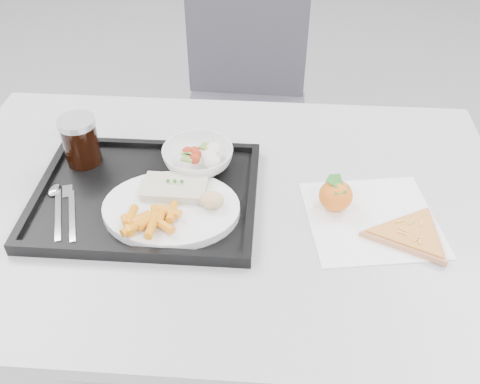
{
  "coord_description": "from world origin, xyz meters",
  "views": [
    {
      "loc": [
        0.1,
        -0.52,
        1.48
      ],
      "look_at": [
        0.04,
        0.31,
        0.77
      ],
      "focal_mm": 40.0,
      "sensor_mm": 36.0,
      "label": 1
    }
  ],
  "objects_px": {
    "cola_glass": "(80,140)",
    "tangerine": "(336,195)",
    "dinner_plate": "(171,209)",
    "salad_bowl": "(198,158)",
    "pizza_slice": "(411,234)",
    "table": "(220,225)",
    "tray": "(147,196)",
    "chair": "(245,91)"
  },
  "relations": [
    {
      "from": "dinner_plate",
      "to": "chair",
      "type": "bearing_deg",
      "value": 84.23
    },
    {
      "from": "salad_bowl",
      "to": "cola_glass",
      "type": "bearing_deg",
      "value": 179.58
    },
    {
      "from": "tangerine",
      "to": "table",
      "type": "bearing_deg",
      "value": 178.63
    },
    {
      "from": "chair",
      "to": "tray",
      "type": "distance_m",
      "value": 0.87
    },
    {
      "from": "pizza_slice",
      "to": "chair",
      "type": "bearing_deg",
      "value": 112.48
    },
    {
      "from": "salad_bowl",
      "to": "cola_glass",
      "type": "xyz_separation_m",
      "value": [
        -0.25,
        0.0,
        0.03
      ]
    },
    {
      "from": "tangerine",
      "to": "pizza_slice",
      "type": "xyz_separation_m",
      "value": [
        0.14,
        -0.07,
        -0.02
      ]
    },
    {
      "from": "dinner_plate",
      "to": "tangerine",
      "type": "distance_m",
      "value": 0.33
    },
    {
      "from": "chair",
      "to": "salad_bowl",
      "type": "height_order",
      "value": "chair"
    },
    {
      "from": "tray",
      "to": "pizza_slice",
      "type": "xyz_separation_m",
      "value": [
        0.52,
        -0.08,
        0.0
      ]
    },
    {
      "from": "chair",
      "to": "pizza_slice",
      "type": "xyz_separation_m",
      "value": [
        0.37,
        -0.9,
        0.22
      ]
    },
    {
      "from": "tray",
      "to": "dinner_plate",
      "type": "xyz_separation_m",
      "value": [
        0.06,
        -0.05,
        0.02
      ]
    },
    {
      "from": "tray",
      "to": "cola_glass",
      "type": "height_order",
      "value": "cola_glass"
    },
    {
      "from": "tray",
      "to": "tangerine",
      "type": "xyz_separation_m",
      "value": [
        0.38,
        -0.0,
        0.03
      ]
    },
    {
      "from": "chair",
      "to": "tangerine",
      "type": "distance_m",
      "value": 0.9
    },
    {
      "from": "dinner_plate",
      "to": "salad_bowl",
      "type": "height_order",
      "value": "salad_bowl"
    },
    {
      "from": "salad_bowl",
      "to": "pizza_slice",
      "type": "bearing_deg",
      "value": -22.22
    },
    {
      "from": "cola_glass",
      "to": "tangerine",
      "type": "relative_size",
      "value": 1.34
    },
    {
      "from": "salad_bowl",
      "to": "tray",
      "type": "bearing_deg",
      "value": -133.94
    },
    {
      "from": "table",
      "to": "dinner_plate",
      "type": "xyz_separation_m",
      "value": [
        -0.09,
        -0.06,
        0.09
      ]
    },
    {
      "from": "cola_glass",
      "to": "table",
      "type": "bearing_deg",
      "value": -17.47
    },
    {
      "from": "tray",
      "to": "pizza_slice",
      "type": "height_order",
      "value": "tray"
    },
    {
      "from": "salad_bowl",
      "to": "tangerine",
      "type": "relative_size",
      "value": 1.89
    },
    {
      "from": "chair",
      "to": "tangerine",
      "type": "xyz_separation_m",
      "value": [
        0.23,
        -0.83,
        0.25
      ]
    },
    {
      "from": "dinner_plate",
      "to": "salad_bowl",
      "type": "relative_size",
      "value": 1.78
    },
    {
      "from": "tray",
      "to": "cola_glass",
      "type": "xyz_separation_m",
      "value": [
        -0.16,
        0.1,
        0.06
      ]
    },
    {
      "from": "dinner_plate",
      "to": "pizza_slice",
      "type": "bearing_deg",
      "value": -3.07
    },
    {
      "from": "dinner_plate",
      "to": "salad_bowl",
      "type": "distance_m",
      "value": 0.15
    },
    {
      "from": "table",
      "to": "tray",
      "type": "distance_m",
      "value": 0.17
    },
    {
      "from": "tray",
      "to": "dinner_plate",
      "type": "distance_m",
      "value": 0.08
    },
    {
      "from": "dinner_plate",
      "to": "tangerine",
      "type": "xyz_separation_m",
      "value": [
        0.32,
        0.05,
        0.01
      ]
    },
    {
      "from": "salad_bowl",
      "to": "pizza_slice",
      "type": "height_order",
      "value": "salad_bowl"
    },
    {
      "from": "cola_glass",
      "to": "tangerine",
      "type": "bearing_deg",
      "value": -10.68
    },
    {
      "from": "chair",
      "to": "table",
      "type": "bearing_deg",
      "value": -90.07
    },
    {
      "from": "table",
      "to": "dinner_plate",
      "type": "bearing_deg",
      "value": -147.61
    },
    {
      "from": "salad_bowl",
      "to": "pizza_slice",
      "type": "distance_m",
      "value": 0.46
    },
    {
      "from": "table",
      "to": "pizza_slice",
      "type": "xyz_separation_m",
      "value": [
        0.37,
        -0.08,
        0.08
      ]
    },
    {
      "from": "pizza_slice",
      "to": "dinner_plate",
      "type": "bearing_deg",
      "value": 176.93
    },
    {
      "from": "chair",
      "to": "dinner_plate",
      "type": "xyz_separation_m",
      "value": [
        -0.09,
        -0.88,
        0.24
      ]
    },
    {
      "from": "dinner_plate",
      "to": "salad_bowl",
      "type": "xyz_separation_m",
      "value": [
        0.03,
        0.15,
        0.01
      ]
    },
    {
      "from": "dinner_plate",
      "to": "table",
      "type": "bearing_deg",
      "value": 32.39
    },
    {
      "from": "tray",
      "to": "tangerine",
      "type": "height_order",
      "value": "tangerine"
    }
  ]
}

